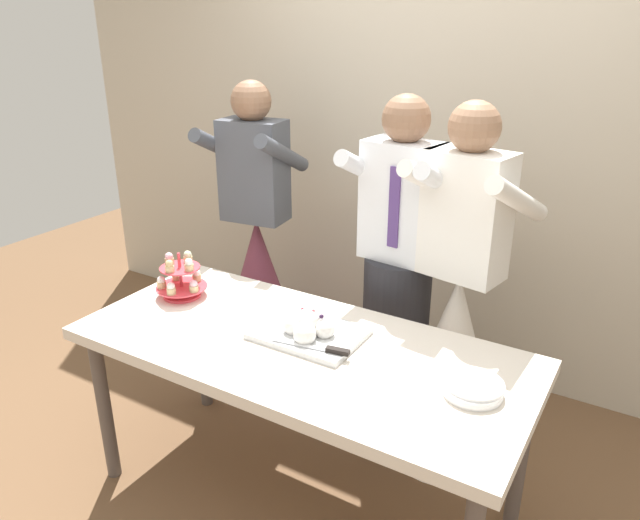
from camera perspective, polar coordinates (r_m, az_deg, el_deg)
The scene contains 9 objects.
ground_plane at distance 2.84m, azimuth -1.72°, elevation -21.52°, with size 8.00×8.00×0.00m, color brown.
rear_wall at distance 3.39m, azimuth 11.63°, elevation 13.05°, with size 5.20×0.10×2.90m, color beige.
dessert_table at distance 2.41m, azimuth -1.92°, elevation -9.41°, with size 1.80×0.80×0.78m.
cupcake_stand at distance 2.79m, azimuth -13.04°, elevation -1.78°, with size 0.23×0.23×0.21m.
main_cake_tray at distance 2.40m, azimuth -1.00°, elevation -6.38°, with size 0.43×0.31×0.12m.
plate_stack at distance 2.14m, azimuth 14.25°, elevation -11.69°, with size 0.20×0.21×0.04m.
person_groom at distance 2.88m, azimuth 7.30°, elevation -2.96°, with size 0.50×0.53×1.66m.
person_bride at distance 2.82m, azimuth 12.53°, elevation -7.67°, with size 0.57×0.56×1.66m.
person_guest at distance 3.46m, azimuth -5.84°, elevation -1.45°, with size 0.56×0.56×1.66m.
Camera 1 is at (1.13, -1.71, 1.97)m, focal length 33.88 mm.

